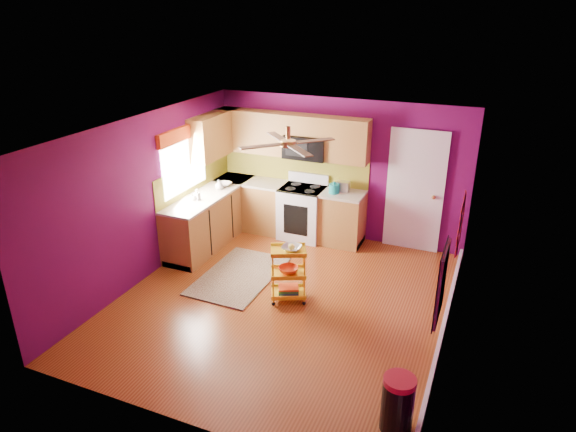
% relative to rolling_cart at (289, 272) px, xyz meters
% --- Properties ---
extents(ground, '(5.00, 5.00, 0.00)m').
position_rel_rolling_cart_xyz_m(ground, '(-0.06, -0.08, -0.46)').
color(ground, '#692D10').
rests_on(ground, ground).
extents(room_envelope, '(4.54, 5.04, 2.52)m').
position_rel_rolling_cart_xyz_m(room_envelope, '(-0.03, -0.08, 1.18)').
color(room_envelope, '#5A0A48').
rests_on(room_envelope, ground).
extents(lower_cabinets, '(2.81, 2.31, 0.94)m').
position_rel_rolling_cart_xyz_m(lower_cabinets, '(-1.41, 1.73, -0.02)').
color(lower_cabinets, brown).
rests_on(lower_cabinets, ground).
extents(electric_range, '(0.76, 0.66, 1.13)m').
position_rel_rolling_cart_xyz_m(electric_range, '(-0.61, 2.09, 0.03)').
color(electric_range, white).
rests_on(electric_range, ground).
extents(upper_cabinetry, '(2.80, 2.30, 1.26)m').
position_rel_rolling_cart_xyz_m(upper_cabinetry, '(-1.30, 2.09, 1.34)').
color(upper_cabinetry, brown).
rests_on(upper_cabinetry, ground).
extents(left_window, '(0.08, 1.35, 1.08)m').
position_rel_rolling_cart_xyz_m(left_window, '(-2.28, 0.97, 1.28)').
color(left_window, white).
rests_on(left_window, ground).
extents(panel_door, '(0.95, 0.11, 2.15)m').
position_rel_rolling_cart_xyz_m(panel_door, '(1.29, 2.38, 0.57)').
color(panel_door, white).
rests_on(panel_door, ground).
extents(right_wall_art, '(0.04, 2.74, 1.04)m').
position_rel_rolling_cart_xyz_m(right_wall_art, '(2.17, -0.42, 0.99)').
color(right_wall_art, black).
rests_on(right_wall_art, ground).
extents(ceiling_fan, '(1.01, 1.01, 0.26)m').
position_rel_rolling_cart_xyz_m(ceiling_fan, '(-0.06, 0.12, 1.83)').
color(ceiling_fan, '#BF8C3F').
rests_on(ceiling_fan, ground).
extents(shag_rug, '(1.07, 1.72, 0.02)m').
position_rel_rolling_cart_xyz_m(shag_rug, '(-0.98, 0.32, -0.45)').
color(shag_rug, black).
rests_on(shag_rug, ground).
extents(rolling_cart, '(0.60, 0.53, 0.89)m').
position_rel_rolling_cart_xyz_m(rolling_cart, '(0.00, 0.00, 0.00)').
color(rolling_cart, yellow).
rests_on(rolling_cart, ground).
extents(trash_can, '(0.36, 0.38, 0.62)m').
position_rel_rolling_cart_xyz_m(trash_can, '(1.93, -1.82, -0.15)').
color(trash_can, black).
rests_on(trash_can, ground).
extents(teal_kettle, '(0.18, 0.18, 0.21)m').
position_rel_rolling_cart_xyz_m(teal_kettle, '(-0.02, 2.05, 0.57)').
color(teal_kettle, teal).
rests_on(teal_kettle, lower_cabinets).
extents(toaster, '(0.22, 0.15, 0.18)m').
position_rel_rolling_cart_xyz_m(toaster, '(0.09, 2.20, 0.57)').
color(toaster, beige).
rests_on(toaster, lower_cabinets).
extents(soap_bottle_a, '(0.09, 0.09, 0.19)m').
position_rel_rolling_cart_xyz_m(soap_bottle_a, '(-2.01, 0.85, 0.58)').
color(soap_bottle_a, '#EA3F72').
rests_on(soap_bottle_a, lower_cabinets).
extents(soap_bottle_b, '(0.14, 0.14, 0.18)m').
position_rel_rolling_cart_xyz_m(soap_bottle_b, '(-1.93, 1.44, 0.57)').
color(soap_bottle_b, white).
rests_on(soap_bottle_b, lower_cabinets).
extents(counter_dish, '(0.25, 0.25, 0.06)m').
position_rel_rolling_cart_xyz_m(counter_dish, '(-1.94, 1.64, 0.51)').
color(counter_dish, white).
rests_on(counter_dish, lower_cabinets).
extents(counter_cup, '(0.11, 0.11, 0.09)m').
position_rel_rolling_cart_xyz_m(counter_cup, '(-2.05, 0.82, 0.53)').
color(counter_cup, white).
rests_on(counter_cup, lower_cabinets).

